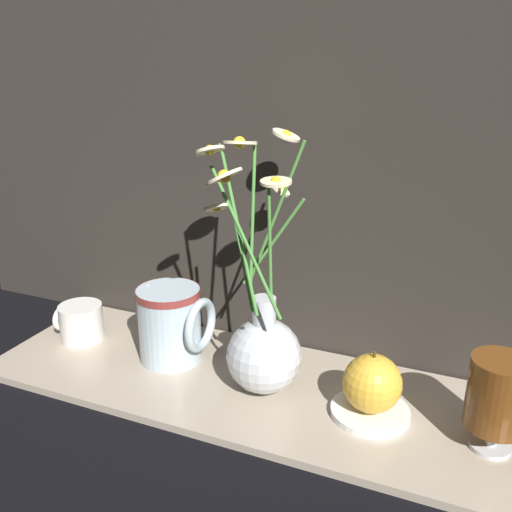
{
  "coord_description": "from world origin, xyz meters",
  "views": [
    {
      "loc": [
        0.31,
        -0.71,
        0.5
      ],
      "look_at": [
        0.01,
        0.0,
        0.22
      ],
      "focal_mm": 40.0,
      "sensor_mm": 36.0,
      "label": 1
    }
  ],
  "objects_px": {
    "ceramic_pitcher": "(171,321)",
    "tea_glass": "(498,395)",
    "vase_with_flowers": "(263,345)",
    "yellow_mug": "(80,322)",
    "orange_fruit": "(372,383)"
  },
  "relations": [
    {
      "from": "ceramic_pitcher",
      "to": "tea_glass",
      "type": "xyz_separation_m",
      "value": [
        0.5,
        -0.04,
        0.01
      ]
    },
    {
      "from": "vase_with_flowers",
      "to": "ceramic_pitcher",
      "type": "height_order",
      "value": "vase_with_flowers"
    },
    {
      "from": "vase_with_flowers",
      "to": "yellow_mug",
      "type": "bearing_deg",
      "value": 176.54
    },
    {
      "from": "ceramic_pitcher",
      "to": "yellow_mug",
      "type": "bearing_deg",
      "value": -179.03
    },
    {
      "from": "vase_with_flowers",
      "to": "tea_glass",
      "type": "bearing_deg",
      "value": -1.91
    },
    {
      "from": "ceramic_pitcher",
      "to": "vase_with_flowers",
      "type": "bearing_deg",
      "value": -8.2
    },
    {
      "from": "vase_with_flowers",
      "to": "orange_fruit",
      "type": "relative_size",
      "value": 4.21
    },
    {
      "from": "vase_with_flowers",
      "to": "yellow_mug",
      "type": "relative_size",
      "value": 4.44
    },
    {
      "from": "yellow_mug",
      "to": "ceramic_pitcher",
      "type": "distance_m",
      "value": 0.19
    },
    {
      "from": "yellow_mug",
      "to": "vase_with_flowers",
      "type": "bearing_deg",
      "value": -3.46
    },
    {
      "from": "ceramic_pitcher",
      "to": "orange_fruit",
      "type": "relative_size",
      "value": 1.49
    },
    {
      "from": "vase_with_flowers",
      "to": "tea_glass",
      "type": "xyz_separation_m",
      "value": [
        0.33,
        -0.01,
        0.0
      ]
    },
    {
      "from": "tea_glass",
      "to": "orange_fruit",
      "type": "relative_size",
      "value": 1.42
    },
    {
      "from": "yellow_mug",
      "to": "ceramic_pitcher",
      "type": "height_order",
      "value": "ceramic_pitcher"
    },
    {
      "from": "vase_with_flowers",
      "to": "ceramic_pitcher",
      "type": "xyz_separation_m",
      "value": [
        -0.18,
        0.03,
        -0.01
      ]
    }
  ]
}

